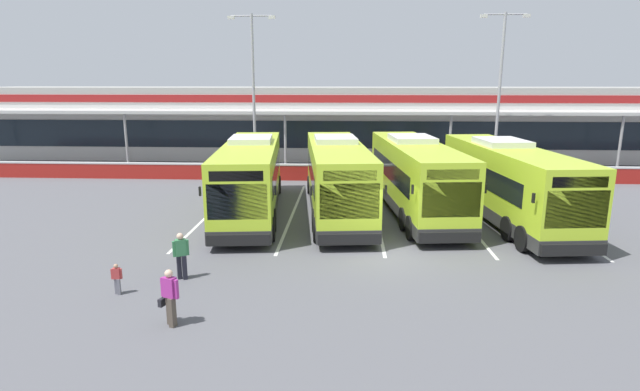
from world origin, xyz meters
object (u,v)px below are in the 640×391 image
object	(u,v)px
coach_bus_leftmost	(251,179)
lamp_post_centre	(500,85)
pedestrian_with_handbag	(170,296)
coach_bus_right_centre	(507,183)
coach_bus_left_centre	(337,178)
pedestrian_in_dark_coat	(181,254)
coach_bus_centre	(415,177)
pedestrian_child	(117,278)
lamp_post_west	(253,85)

from	to	relation	value
coach_bus_leftmost	lamp_post_centre	world-z (taller)	lamp_post_centre
pedestrian_with_handbag	coach_bus_right_centre	bearing A→B (deg)	42.69
coach_bus_left_centre	pedestrian_in_dark_coat	xyz separation A→B (m)	(-5.02, -9.01, -0.91)
coach_bus_centre	pedestrian_child	size ratio (longest dim) A/B	12.29
coach_bus_centre	pedestrian_child	xyz separation A→B (m)	(-10.60, -10.80, -1.24)
pedestrian_with_handbag	pedestrian_in_dark_coat	size ratio (longest dim) A/B	1.00
coach_bus_left_centre	lamp_post_centre	size ratio (longest dim) A/B	1.12
coach_bus_centre	pedestrian_child	bearing A→B (deg)	-134.47
pedestrian_child	lamp_post_centre	world-z (taller)	lamp_post_centre
coach_bus_leftmost	coach_bus_left_centre	bearing A→B (deg)	4.44
pedestrian_in_dark_coat	pedestrian_child	size ratio (longest dim) A/B	1.61
pedestrian_child	lamp_post_centre	bearing A→B (deg)	50.47
coach_bus_left_centre	pedestrian_child	xyz separation A→B (m)	(-6.65, -10.35, -1.24)
coach_bus_right_centre	lamp_post_west	xyz separation A→B (m)	(-14.24, 11.61, 4.50)
coach_bus_leftmost	lamp_post_centre	size ratio (longest dim) A/B	1.12
coach_bus_right_centre	pedestrian_with_handbag	world-z (taller)	coach_bus_right_centre
coach_bus_centre	lamp_post_centre	world-z (taller)	lamp_post_centre
coach_bus_left_centre	lamp_post_west	bearing A→B (deg)	119.38
pedestrian_in_dark_coat	lamp_post_west	xyz separation A→B (m)	(-1.06, 19.82, 5.42)
coach_bus_left_centre	coach_bus_centre	bearing A→B (deg)	6.52
pedestrian_in_dark_coat	lamp_post_west	distance (m)	20.57
coach_bus_left_centre	coach_bus_centre	xyz separation A→B (m)	(3.96, 0.45, 0.00)
lamp_post_centre	pedestrian_with_handbag	bearing A→B (deg)	-123.18
pedestrian_in_dark_coat	coach_bus_right_centre	bearing A→B (deg)	31.90
coach_bus_leftmost	pedestrian_with_handbag	world-z (taller)	coach_bus_leftmost
coach_bus_leftmost	pedestrian_with_handbag	xyz separation A→B (m)	(0.03, -11.94, -0.93)
coach_bus_left_centre	lamp_post_centre	bearing A→B (deg)	45.02
coach_bus_leftmost	pedestrian_child	distance (m)	10.37
pedestrian_child	lamp_post_centre	xyz separation A→B (m)	(17.53, 21.24, 5.75)
pedestrian_child	coach_bus_centre	bearing A→B (deg)	45.53
coach_bus_left_centre	coach_bus_right_centre	distance (m)	8.20
lamp_post_west	pedestrian_with_handbag	bearing A→B (deg)	-85.49
pedestrian_in_dark_coat	lamp_post_centre	distance (m)	26.04
coach_bus_centre	pedestrian_with_handbag	distance (m)	15.18
coach_bus_left_centre	pedestrian_child	distance (m)	12.36
coach_bus_right_centre	pedestrian_child	world-z (taller)	coach_bus_right_centre
coach_bus_leftmost	lamp_post_west	distance (m)	12.15
coach_bus_leftmost	lamp_post_centre	distance (m)	19.40
coach_bus_centre	lamp_post_west	bearing A→B (deg)	134.12
coach_bus_left_centre	lamp_post_centre	xyz separation A→B (m)	(10.88, 10.89, 4.50)
coach_bus_left_centre	coach_bus_right_centre	bearing A→B (deg)	-5.66
pedestrian_in_dark_coat	pedestrian_with_handbag	bearing A→B (deg)	-76.87
lamp_post_west	lamp_post_centre	xyz separation A→B (m)	(16.96, 0.08, 0.00)
pedestrian_in_dark_coat	pedestrian_child	bearing A→B (deg)	-140.55
coach_bus_leftmost	coach_bus_right_centre	world-z (taller)	same
coach_bus_left_centre	pedestrian_in_dark_coat	distance (m)	10.36
coach_bus_left_centre	pedestrian_child	bearing A→B (deg)	-122.71
coach_bus_left_centre	coach_bus_right_centre	size ratio (longest dim) A/B	1.00
pedestrian_child	lamp_post_centre	distance (m)	28.13
coach_bus_leftmost	lamp_post_centre	bearing A→B (deg)	36.48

